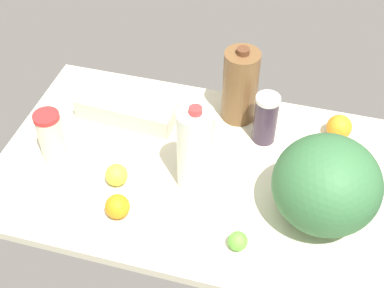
{
  "coord_description": "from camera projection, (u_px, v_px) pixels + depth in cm",
  "views": [
    {
      "loc": [
        29.64,
        -107.54,
        124.72
      ],
      "look_at": [
        0.0,
        0.0,
        13.0
      ],
      "focal_mm": 50.0,
      "sensor_mm": 36.0,
      "label": 1
    }
  ],
  "objects": [
    {
      "name": "orange_beside_bowl",
      "position": [
        339.0,
        127.0,
        1.72
      ],
      "size": [
        8.14,
        8.14,
        8.14
      ],
      "primitive_type": "sphere",
      "color": "orange",
      "rests_on": "countertop"
    },
    {
      "name": "tumbler_cup",
      "position": [
        51.0,
        136.0,
        1.62
      ],
      "size": [
        7.91,
        7.91,
        17.51
      ],
      "color": "beige",
      "rests_on": "countertop"
    },
    {
      "name": "lemon_near_front",
      "position": [
        116.0,
        175.0,
        1.58
      ],
      "size": [
        6.69,
        6.69,
        6.69
      ],
      "primitive_type": "sphere",
      "color": "yellow",
      "rests_on": "countertop"
    },
    {
      "name": "shaker_bottle",
      "position": [
        266.0,
        119.0,
        1.68
      ],
      "size": [
        7.62,
        7.62,
        17.41
      ],
      "color": "#3B2B3D",
      "rests_on": "countertop"
    },
    {
      "name": "orange_by_jug",
      "position": [
        362.0,
        163.0,
        1.61
      ],
      "size": [
        7.23,
        7.23,
        7.23
      ],
      "primitive_type": "sphere",
      "color": "orange",
      "rests_on": "countertop"
    },
    {
      "name": "orange_loose",
      "position": [
        117.0,
        207.0,
        1.5
      ],
      "size": [
        7.07,
        7.07,
        7.07
      ],
      "primitive_type": "sphere",
      "color": "orange",
      "rests_on": "countertop"
    },
    {
      "name": "milk_jug",
      "position": [
        195.0,
        149.0,
        1.51
      ],
      "size": [
        10.56,
        10.56,
        29.51
      ],
      "color": "white",
      "rests_on": "countertop"
    },
    {
      "name": "chocolate_milk_jug",
      "position": [
        240.0,
        86.0,
        1.73
      ],
      "size": [
        11.51,
        11.51,
        27.28
      ],
      "color": "brown",
      "rests_on": "countertop"
    },
    {
      "name": "lime_far_back",
      "position": [
        238.0,
        241.0,
        1.42
      ],
      "size": [
        5.34,
        5.34,
        5.34
      ],
      "primitive_type": "sphere",
      "color": "#62BC3A",
      "rests_on": "countertop"
    },
    {
      "name": "countertop",
      "position": [
        192.0,
        170.0,
        1.66
      ],
      "size": [
        120.0,
        76.0,
        3.0
      ],
      "primitive_type": "cube",
      "color": "beige",
      "rests_on": "ground"
    },
    {
      "name": "watermelon",
      "position": [
        326.0,
        185.0,
        1.43
      ],
      "size": [
        29.33,
        29.33,
        26.3
      ],
      "primitive_type": "ellipsoid",
      "color": "#346B3C",
      "rests_on": "countertop"
    },
    {
      "name": "egg_carton",
      "position": [
        127.0,
        110.0,
        1.78
      ],
      "size": [
        34.1,
        13.32,
        7.04
      ],
      "primitive_type": "cube",
      "rotation": [
        0.0,
        0.0,
        -0.06
      ],
      "color": "beige",
      "rests_on": "countertop"
    }
  ]
}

